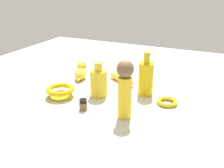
# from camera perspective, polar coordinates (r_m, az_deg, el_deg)

# --- Properties ---
(ground) EXTENTS (2.00, 2.00, 0.00)m
(ground) POSITION_cam_1_polar(r_m,az_deg,el_deg) (1.20, -0.00, -2.75)
(ground) COLOR #BCB29E
(banana) EXTENTS (0.19, 0.12, 0.04)m
(banana) POSITION_cam_1_polar(r_m,az_deg,el_deg) (1.35, 2.17, 1.21)
(banana) COLOR yellow
(banana) RESTS_ON ground
(bowl) EXTENTS (0.13, 0.13, 0.05)m
(bowl) POSITION_cam_1_polar(r_m,az_deg,el_deg) (1.21, -11.41, -1.52)
(bowl) COLOR gold
(bowl) RESTS_ON ground
(nail_polish_jar) EXTENTS (0.03, 0.03, 0.05)m
(nail_polish_jar) POSITION_cam_1_polar(r_m,az_deg,el_deg) (1.08, -6.42, -4.55)
(nail_polish_jar) COLOR brown
(nail_polish_jar) RESTS_ON ground
(bottle_tall) EXTENTS (0.07, 0.07, 0.20)m
(bottle_tall) POSITION_cam_1_polar(r_m,az_deg,el_deg) (1.20, 7.54, 1.35)
(bottle_tall) COLOR gold
(bottle_tall) RESTS_ON ground
(bottle_short) EXTENTS (0.08, 0.08, 0.16)m
(bottle_short) POSITION_cam_1_polar(r_m,az_deg,el_deg) (1.18, -3.00, 0.39)
(bottle_short) COLOR gold
(bottle_short) RESTS_ON ground
(person_figure_adult) EXTENTS (0.07, 0.07, 0.23)m
(person_figure_adult) POSITION_cam_1_polar(r_m,az_deg,el_deg) (0.97, 2.88, -0.71)
(person_figure_adult) COLOR gold
(person_figure_adult) RESTS_ON ground
(cat_figurine) EXTENTS (0.09, 0.13, 0.09)m
(cat_figurine) POSITION_cam_1_polar(r_m,az_deg,el_deg) (1.41, -6.96, 2.73)
(cat_figurine) COLOR gold
(cat_figurine) RESTS_ON ground
(bangle) EXTENTS (0.09, 0.09, 0.02)m
(bangle) POSITION_cam_1_polar(r_m,az_deg,el_deg) (1.15, 12.15, -3.93)
(bangle) COLOR gold
(bangle) RESTS_ON ground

